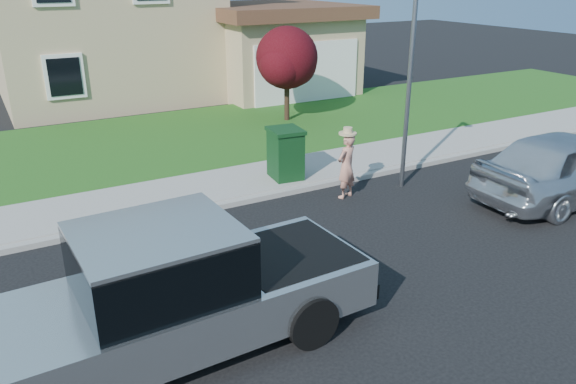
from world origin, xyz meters
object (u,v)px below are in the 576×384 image
object	(u,v)px
sedan	(569,166)
ornamental_tree	(288,61)
pickup_truck	(170,295)
trash_bin	(286,153)
woman	(346,165)
street_lamp	(410,80)

from	to	relation	value
sedan	ornamental_tree	distance (m)	9.62
sedan	pickup_truck	bearing A→B (deg)	96.66
pickup_truck	trash_bin	bearing A→B (deg)	45.60
sedan	ornamental_tree	xyz separation A→B (m)	(-2.10, 9.30, 1.30)
ornamental_tree	trash_bin	distance (m)	6.16
sedan	woman	bearing A→B (deg)	60.29
pickup_truck	woman	xyz separation A→B (m)	(5.32, 3.52, -0.08)
trash_bin	street_lamp	xyz separation A→B (m)	(2.36, -1.63, 1.83)
sedan	street_lamp	distance (m)	4.08
sedan	street_lamp	world-z (taller)	street_lamp
pickup_truck	trash_bin	size ratio (longest dim) A/B	4.65
ornamental_tree	trash_bin	xyz separation A→B (m)	(-2.99, -5.22, -1.34)
pickup_truck	woman	distance (m)	6.38
pickup_truck	street_lamp	world-z (taller)	street_lamp
ornamental_tree	sedan	bearing A→B (deg)	-77.27
woman	trash_bin	world-z (taller)	woman
sedan	trash_bin	size ratio (longest dim) A/B	3.86
ornamental_tree	trash_bin	bearing A→B (deg)	-119.79
trash_bin	ornamental_tree	bearing A→B (deg)	66.82
woman	ornamental_tree	xyz separation A→B (m)	(2.23, 6.72, 1.33)
woman	trash_bin	bearing A→B (deg)	-81.97
woman	trash_bin	xyz separation A→B (m)	(-0.76, 1.50, -0.01)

